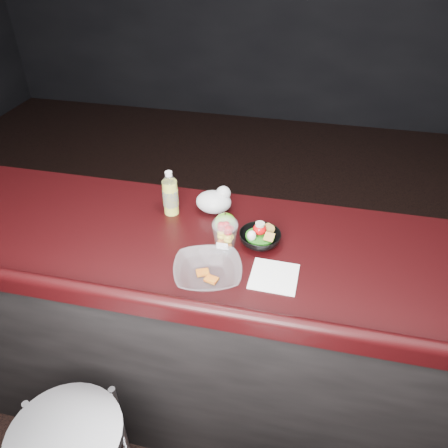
{
  "coord_description": "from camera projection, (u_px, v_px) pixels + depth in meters",
  "views": [
    {
      "loc": [
        0.24,
        -0.95,
        2.05
      ],
      "look_at": [
        -0.05,
        0.32,
        1.1
      ],
      "focal_mm": 35.0,
      "sensor_mm": 36.0,
      "label": 1
    }
  ],
  "objects": [
    {
      "name": "paper_napkin",
      "position": [
        274.0,
        276.0,
        1.5
      ],
      "size": [
        0.16,
        0.16,
        0.0
      ],
      "primitive_type": "cube",
      "rotation": [
        0.0,
        0.0,
        -0.02
      ],
      "color": "white",
      "rests_on": "counter"
    },
    {
      "name": "fruit_cup",
      "position": [
        225.0,
        233.0,
        1.58
      ],
      "size": [
        0.1,
        0.1,
        0.14
      ],
      "color": "white",
      "rests_on": "counter"
    },
    {
      "name": "snack_bowl",
      "position": [
        260.0,
        237.0,
        1.63
      ],
      "size": [
        0.18,
        0.18,
        0.09
      ],
      "rotation": [
        0.0,
        0.0,
        -0.16
      ],
      "color": "black",
      "rests_on": "counter"
    },
    {
      "name": "green_apple",
      "position": [
        225.0,
        223.0,
        1.69
      ],
      "size": [
        0.08,
        0.08,
        0.09
      ],
      "color": "#37850F",
      "rests_on": "counter"
    },
    {
      "name": "lemonade_bottle",
      "position": [
        170.0,
        196.0,
        1.76
      ],
      "size": [
        0.06,
        0.06,
        0.19
      ],
      "color": "yellow",
      "rests_on": "counter"
    },
    {
      "name": "takeout_bowl",
      "position": [
        208.0,
        272.0,
        1.47
      ],
      "size": [
        0.29,
        0.29,
        0.06
      ],
      "rotation": [
        0.0,
        0.0,
        0.28
      ],
      "color": "silver",
      "rests_on": "counter"
    },
    {
      "name": "plastic_bag",
      "position": [
        215.0,
        201.0,
        1.79
      ],
      "size": [
        0.15,
        0.12,
        0.11
      ],
      "color": "silver",
      "rests_on": "counter"
    },
    {
      "name": "counter",
      "position": [
        233.0,
        334.0,
        1.93
      ],
      "size": [
        4.06,
        0.71,
        1.02
      ],
      "color": "black",
      "rests_on": "ground"
    },
    {
      "name": "room_shell",
      "position": [
        212.0,
        33.0,
        0.92
      ],
      "size": [
        8.0,
        8.0,
        8.0
      ],
      "color": "black",
      "rests_on": "ground"
    }
  ]
}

